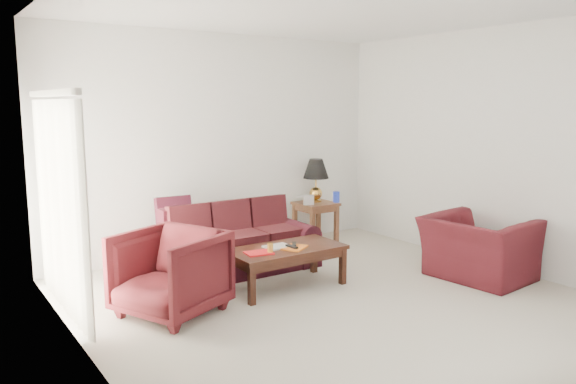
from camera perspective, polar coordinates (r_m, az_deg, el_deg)
The scene contains 19 objects.
floor at distance 6.07m, azimuth 4.60°, elevation -10.90°, with size 5.00×5.00×0.00m, color beige.
blinds at distance 5.93m, azimuth -22.33°, elevation -1.22°, with size 0.10×2.00×2.16m, color silver.
sofa at distance 6.93m, azimuth -5.14°, elevation -4.85°, with size 2.00×0.86×0.82m, color black, non-canonical shape.
throw_pillow at distance 7.21m, azimuth -11.52°, elevation -2.19°, with size 0.45×0.13×0.45m, color black.
end_table at distance 8.44m, azimuth 2.81°, elevation -3.06°, with size 0.55×0.55×0.60m, color #4B2F1A, non-canonical shape.
table_lamp at distance 8.40m, azimuth 2.85°, elevation 1.19°, with size 0.39×0.39×0.65m, color #BA893A, non-canonical shape.
clock at distance 8.17m, azimuth 2.12°, elevation -0.81°, with size 0.15×0.05×0.15m, color silver.
blue_canister at distance 8.41m, azimuth 4.93°, elevation -0.50°, with size 0.10×0.10×0.16m, color #1B30B4.
picture_frame at distance 8.47m, azimuth 1.44°, elevation -0.42°, with size 0.13×0.02×0.15m, color white.
floor_lamp at distance 6.85m, azimuth -21.89°, elevation -2.68°, with size 0.24×0.24×1.50m, color white, non-canonical shape.
armchair_left at distance 5.66m, azimuth -11.88°, elevation -8.07°, with size 0.90×0.92×0.84m, color #3D0E11.
armchair_right at distance 7.02m, azimuth 18.77°, elevation -5.45°, with size 1.13×0.99×0.74m, color #3D0E13.
coffee_table at distance 6.39m, azimuth -0.25°, elevation -7.65°, with size 1.32×0.66×0.46m, color black, non-canonical shape.
magazine_red at distance 6.07m, azimuth -2.98°, elevation -6.20°, with size 0.28×0.21×0.02m, color #B01114.
magazine_white at distance 6.33m, azimuth -1.07°, elevation -5.56°, with size 0.29×0.22×0.02m, color beige.
magazine_orange at distance 6.28m, azimuth 0.67°, elevation -5.67°, with size 0.29×0.22×0.02m, color #CA6117.
remote_a at distance 6.25m, azimuth 0.39°, elevation -5.56°, with size 0.05×0.17×0.02m, color black.
remote_b at distance 6.36m, azimuth 0.63°, elevation -5.30°, with size 0.05×0.16×0.02m, color black.
yellow_glass at distance 6.07m, azimuth -1.82°, elevation -5.75°, with size 0.06×0.06×0.11m, color gold.
Camera 1 is at (-3.59, -4.43, 2.07)m, focal length 35.00 mm.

